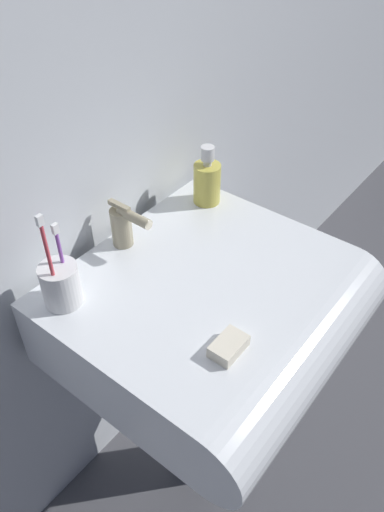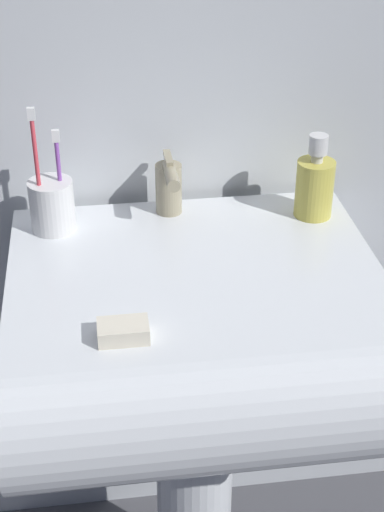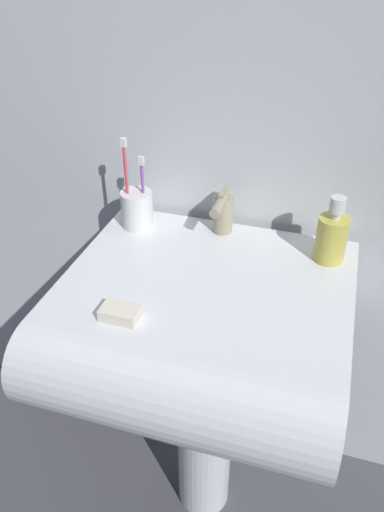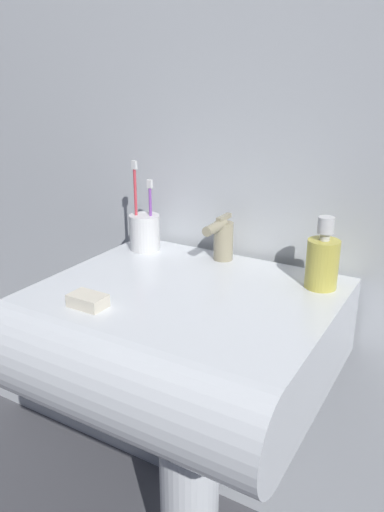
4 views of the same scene
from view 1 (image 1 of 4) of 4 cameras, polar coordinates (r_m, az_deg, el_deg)
ground_plane at (r=1.66m, az=0.31°, el=-22.29°), size 6.00×6.00×0.00m
wall_back at (r=0.99m, az=-13.24°, el=23.28°), size 5.00×0.05×2.40m
sink_pedestal at (r=1.40m, az=0.35°, el=-16.61°), size 0.14×0.14×0.61m
sink_basin at (r=1.06m, az=3.12°, el=-6.93°), size 0.58×0.55×0.17m
faucet at (r=1.08m, az=-7.82°, el=3.53°), size 0.05×0.11×0.11m
toothbrush_cup at (r=0.97m, az=-14.77°, el=-3.08°), size 0.07×0.07×0.22m
soap_bottle at (r=1.21m, az=1.73°, el=8.54°), size 0.07×0.07×0.15m
bar_soap at (r=0.89m, az=4.21°, el=-10.25°), size 0.07×0.05×0.02m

